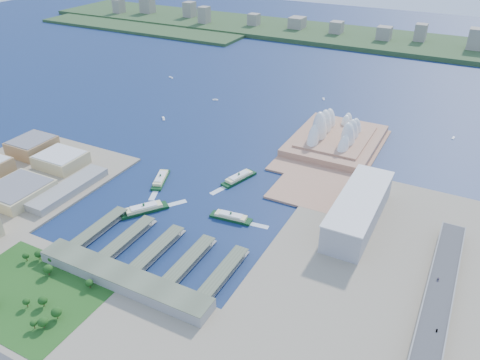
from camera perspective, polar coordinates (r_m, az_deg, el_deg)
The scene contains 23 objects.
ground at distance 589.73m, azimuth -6.68°, elevation -4.23°, with size 3000.00×3000.00×0.00m, color #10224D.
south_land at distance 474.07m, azimuth -21.40°, elevation -16.70°, with size 720.00×180.00×3.00m, color gray.
east_land at distance 480.63m, azimuth 15.09°, elevation -14.55°, with size 240.00×500.00×3.00m, color gray.
peninsula at distance 755.37m, azimuth 11.27°, elevation 3.72°, with size 135.00×220.00×3.00m, color #AB7A5D.
far_shore at distance 1442.07m, azimuth 16.16°, elevation 16.12°, with size 2200.00×260.00×12.00m, color #2D4926.
opera_house at distance 760.81m, azimuth 11.78°, elevation 6.40°, with size 134.00×180.00×58.00m, color white, non-canonical shape.
toaster_building at distance 575.78m, azimuth 14.25°, elevation -3.55°, with size 45.00×155.00×35.00m, color #98989D.
expressway at distance 466.53m, azimuth 22.29°, elevation -16.55°, with size 26.00×340.00×11.85m, color gray, non-canonical shape.
ferry_wharves at distance 532.21m, azimuth -9.92°, elevation -8.25°, with size 184.00×90.00×9.30m, color #525B44, non-canonical shape.
terminal_building at distance 494.97m, azimuth -14.05°, elevation -11.62°, with size 200.00×28.00×12.00m, color gray.
park at distance 513.86m, azimuth -24.63°, elevation -11.80°, with size 150.00×110.00×16.00m, color #194714, non-canonical shape.
far_skyline at distance 1415.69m, azimuth 16.16°, elevation 17.27°, with size 1900.00×140.00×55.00m, color gray, non-canonical shape.
ferry_a at distance 663.14m, azimuth -9.66°, elevation 0.28°, with size 14.02×55.07×10.41m, color #0E3817, non-canonical shape.
ferry_b at distance 656.28m, azimuth -0.13°, elevation 0.44°, with size 14.73×57.85×10.94m, color #0E3817, non-canonical shape.
ferry_c at distance 601.05m, azimuth -11.63°, elevation -3.32°, with size 15.45×60.70×11.48m, color #0E3817, non-canonical shape.
ferry_d at distance 575.49m, azimuth -1.12°, elevation -4.37°, with size 13.44×52.80×9.98m, color #0E3817, non-canonical shape.
boat_a at distance 865.20m, azimuth -9.31°, elevation 7.43°, with size 3.86×15.45×2.98m, color white, non-canonical shape.
boat_b at distance 944.05m, azimuth -3.03°, elevation 9.76°, with size 3.67×10.48×2.83m, color white, non-canonical shape.
boat_c at distance 856.24m, azimuth 24.57°, elevation 4.70°, with size 3.02×10.34×2.33m, color white, non-canonical shape.
boat_d at distance 1087.25m, azimuth -8.41°, elevation 12.28°, with size 3.32×15.18×2.56m, color white, non-canonical shape.
boat_e at distance 961.36m, azimuth 10.16°, elevation 9.71°, with size 3.73×11.72×2.88m, color white, non-canonical shape.
car_b at distance 458.31m, azimuth 22.87°, elevation -16.55°, with size 1.29×3.69×1.22m, color slate.
car_c at distance 509.10m, azimuth 22.99°, elevation -11.13°, with size 1.94×4.78×1.39m, color slate.
Camera 1 is at (284.01, -395.58, 332.62)m, focal length 35.00 mm.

